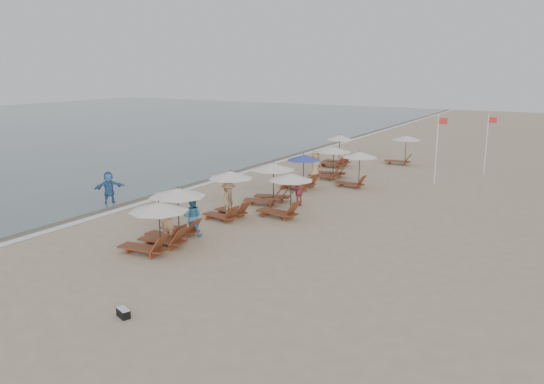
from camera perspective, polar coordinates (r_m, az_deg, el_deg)
The scene contains 22 objects.
ground at distance 21.67m, azimuth 2.26°, elevation -6.70°, with size 160.00×160.00×0.00m, color tan.
wet_sand_band at distance 36.41m, azimuth -7.70°, elevation 1.34°, with size 3.20×140.00×0.01m, color #6B5E4C.
foam_line at distance 35.63m, azimuth -6.05°, elevation 1.15°, with size 0.50×140.00×0.02m, color white.
lounger_station_0 at distance 22.37m, azimuth -12.19°, elevation -3.52°, with size 2.75×2.42×2.06m.
lounger_station_1 at distance 23.77m, azimuth -10.16°, elevation -1.94°, with size 2.58×2.45×2.26m.
lounger_station_2 at distance 26.57m, azimuth -4.68°, elevation -0.17°, with size 2.46×2.21×2.40m.
lounger_station_3 at distance 29.46m, azimuth -0.23°, elevation 0.97°, with size 2.71×2.42×2.24m.
lounger_station_4 at distance 33.16m, azimuth 2.95°, elevation 2.09°, with size 2.55×2.37×2.13m.
lounger_station_5 at distance 36.41m, azimuth 6.11°, elevation 3.14°, with size 2.74×2.39×2.16m.
lounger_station_6 at distance 40.87m, azimuth 6.71°, elevation 4.11°, with size 2.61×2.19×2.38m.
inland_station_0 at distance 26.65m, azimuth 1.28°, elevation -0.01°, with size 2.83×2.24×2.22m.
inland_station_1 at distance 33.81m, azimuth 8.82°, elevation 2.90°, with size 2.57×2.24×2.22m.
inland_station_2 at distance 42.54m, azimuth 13.56°, elevation 4.68°, with size 2.67×2.24×2.22m.
beachgoer_near at distance 23.45m, azimuth -10.89°, elevation -3.00°, with size 0.68×0.45×1.86m, color tan.
beachgoer_mid_a at distance 24.14m, azimuth -8.38°, elevation -2.57°, with size 0.86×0.67×1.76m, color teal.
beachgoer_mid_b at distance 26.50m, azimuth -4.58°, elevation -0.90°, with size 1.23×0.71×1.90m, color #9C764F.
beachgoer_far_a at distance 29.03m, azimuth 2.88°, elevation -0.05°, with size 0.88×0.36×1.50m, color #AF464D.
beachgoer_far_b at distance 36.07m, azimuth 4.58°, elevation 2.84°, with size 0.93×0.61×1.90m, color tan.
waterline_walker at distance 30.79m, azimuth -16.76°, elevation 0.44°, with size 1.65×0.53×1.78m, color #35629F.
duffel_bag at distance 17.19m, azimuth -15.36°, elevation -12.14°, with size 0.55×0.41×0.28m.
flag_pole_near at distance 35.80m, azimuth 16.98°, elevation 4.67°, with size 0.60×0.08×4.41m.
flag_pole_far at distance 40.42m, azimuth 21.67°, elevation 5.02°, with size 0.60×0.08×4.16m.
Camera 1 is at (9.57, -18.01, 7.32)m, focal length 35.81 mm.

